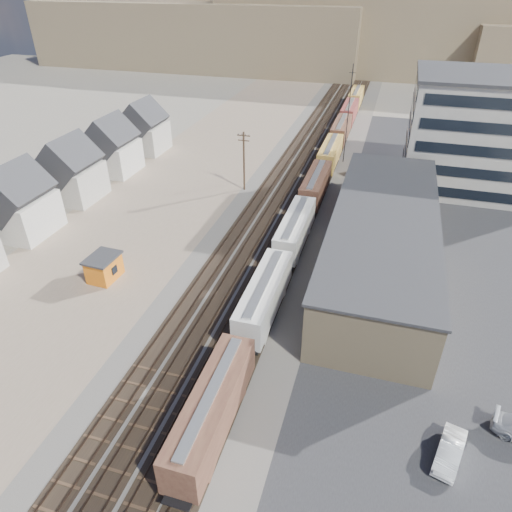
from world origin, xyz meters
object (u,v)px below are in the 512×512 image
(maintenance_shed, at_px, (104,267))
(parked_car_blue, at_px, (465,172))
(utility_pole_north, at_px, (244,160))
(parked_car_white, at_px, (450,451))
(freight_train, at_px, (323,168))

(maintenance_shed, distance_m, parked_car_blue, 65.18)
(utility_pole_north, relative_size, parked_car_white, 2.07)
(parked_car_white, relative_size, parked_car_blue, 0.98)
(freight_train, bearing_deg, parked_car_blue, 23.88)
(utility_pole_north, height_order, parked_car_white, utility_pole_north)
(parked_car_white, distance_m, parked_car_blue, 61.37)
(parked_car_white, bearing_deg, maintenance_shed, 175.62)
(utility_pole_north, bearing_deg, freight_train, 28.36)
(utility_pole_north, bearing_deg, parked_car_blue, 25.42)
(freight_train, height_order, parked_car_blue, freight_train)
(parked_car_white, bearing_deg, freight_train, 125.12)
(freight_train, bearing_deg, parked_car_white, -70.08)
(freight_train, relative_size, maintenance_shed, 27.42)
(utility_pole_north, xyz_separation_m, maintenance_shed, (-8.21, -29.87, -3.72))
(parked_car_white, xyz_separation_m, parked_car_blue, (6.11, 61.06, -0.11))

